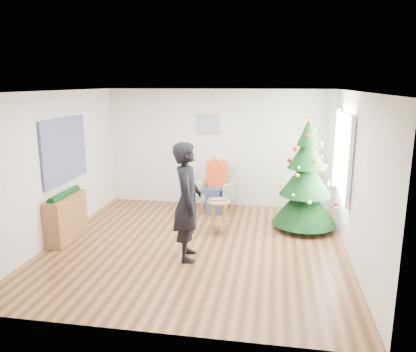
% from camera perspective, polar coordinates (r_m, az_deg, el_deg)
% --- Properties ---
extents(floor, '(5.00, 5.00, 0.00)m').
position_cam_1_polar(floor, '(7.05, -1.64, -9.81)').
color(floor, brown).
rests_on(floor, ground).
extents(ceiling, '(5.00, 5.00, 0.00)m').
position_cam_1_polar(ceiling, '(6.50, -1.79, 11.83)').
color(ceiling, white).
rests_on(ceiling, wall_back).
extents(wall_back, '(5.00, 0.00, 5.00)m').
position_cam_1_polar(wall_back, '(9.07, 1.38, 3.93)').
color(wall_back, silver).
rests_on(wall_back, floor).
extents(wall_front, '(5.00, 0.00, 5.00)m').
position_cam_1_polar(wall_front, '(4.32, -8.23, -6.53)').
color(wall_front, silver).
rests_on(wall_front, floor).
extents(wall_left, '(0.00, 5.00, 5.00)m').
position_cam_1_polar(wall_left, '(7.54, -20.68, 1.21)').
color(wall_left, silver).
rests_on(wall_left, floor).
extents(wall_right, '(0.00, 5.00, 5.00)m').
position_cam_1_polar(wall_right, '(6.64, 19.95, -0.25)').
color(wall_right, silver).
rests_on(wall_right, floor).
extents(window_panel, '(0.04, 1.30, 1.40)m').
position_cam_1_polar(window_panel, '(7.57, 18.55, 2.95)').
color(window_panel, white).
rests_on(window_panel, wall_right).
extents(curtains, '(0.05, 1.75, 1.50)m').
position_cam_1_polar(curtains, '(7.56, 18.32, 2.96)').
color(curtains, white).
rests_on(curtains, wall_right).
extents(christmas_tree, '(1.21, 1.21, 2.19)m').
position_cam_1_polar(christmas_tree, '(7.77, 13.60, -0.37)').
color(christmas_tree, '#3F2816').
rests_on(christmas_tree, floor).
extents(stool, '(0.42, 0.42, 0.63)m').
position_cam_1_polar(stool, '(7.49, 1.55, -5.76)').
color(stool, brown).
rests_on(stool, floor).
extents(laptop, '(0.41, 0.34, 0.03)m').
position_cam_1_polar(laptop, '(7.39, 1.57, -3.38)').
color(laptop, silver).
rests_on(laptop, stool).
extents(armchair, '(0.82, 0.79, 0.97)m').
position_cam_1_polar(armchair, '(8.84, 1.26, -2.58)').
color(armchair, gray).
rests_on(armchair, floor).
extents(seated_person, '(0.46, 0.61, 1.28)m').
position_cam_1_polar(seated_person, '(8.73, 1.12, -0.80)').
color(seated_person, navy).
rests_on(seated_person, armchair).
extents(standing_man, '(0.58, 0.76, 1.87)m').
position_cam_1_polar(standing_man, '(6.30, -2.92, -3.60)').
color(standing_man, black).
rests_on(standing_man, floor).
extents(game_controller, '(0.06, 0.13, 0.04)m').
position_cam_1_polar(game_controller, '(6.15, -1.20, -1.00)').
color(game_controller, white).
rests_on(game_controller, standing_man).
extents(console, '(0.31, 1.00, 0.80)m').
position_cam_1_polar(console, '(7.62, -19.31, -5.58)').
color(console, brown).
rests_on(console, floor).
extents(garland, '(0.14, 0.90, 0.14)m').
position_cam_1_polar(garland, '(7.50, -19.55, -2.53)').
color(garland, black).
rests_on(garland, console).
extents(tapestry, '(0.03, 1.50, 1.15)m').
position_cam_1_polar(tapestry, '(7.74, -19.47, 3.47)').
color(tapestry, black).
rests_on(tapestry, wall_left).
extents(framed_picture, '(0.52, 0.05, 0.42)m').
position_cam_1_polar(framed_picture, '(9.00, 0.09, 7.38)').
color(framed_picture, tan).
rests_on(framed_picture, wall_back).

